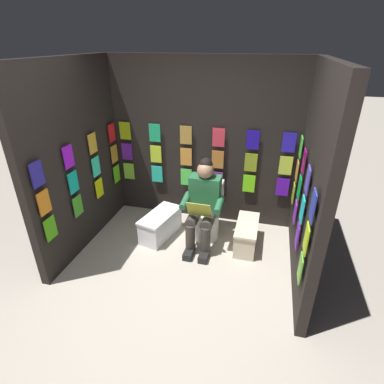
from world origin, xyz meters
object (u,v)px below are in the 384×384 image
person_reading (203,204)px  comic_longbox_near (246,235)px  comic_longbox_far (161,225)px  toilet (206,214)px

person_reading → comic_longbox_near: (-0.58, -0.08, -0.43)m
comic_longbox_near → comic_longbox_far: size_ratio=0.89×
comic_longbox_far → comic_longbox_near: bearing=-163.5°
toilet → comic_longbox_far: bearing=19.5°
toilet → comic_longbox_near: (-0.58, 0.15, -0.15)m
person_reading → comic_longbox_far: size_ratio=1.59×
comic_longbox_near → comic_longbox_far: 1.19m
person_reading → comic_longbox_near: 0.73m
toilet → person_reading: (0.00, 0.23, 0.27)m
person_reading → comic_longbox_far: bearing=-1.0°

